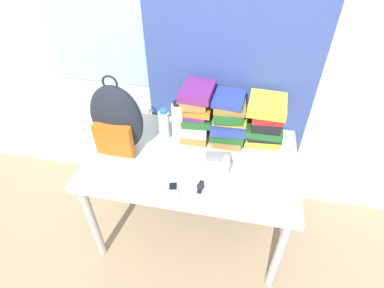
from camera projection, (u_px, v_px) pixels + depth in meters
The scene contains 14 objects.
ground_plane at pixel (181, 274), 1.97m from camera, with size 12.00×12.00×0.00m, color #9E8466.
wall_back at pixel (207, 38), 1.80m from camera, with size 6.00×0.06×2.50m.
curtain_blue at pixel (232, 44), 1.73m from camera, with size 1.06×0.04×2.50m.
desk at pixel (192, 166), 1.85m from camera, with size 1.25×0.77×0.71m.
backpack at pixel (117, 121), 1.72m from camera, with size 0.31×0.18×0.50m.
book_stack_left at pixel (196, 112), 1.87m from camera, with size 0.23×0.29×0.35m.
book_stack_center at pixel (229, 119), 1.85m from camera, with size 0.24×0.30×0.30m.
book_stack_right at pixel (264, 122), 1.81m from camera, with size 0.23×0.29×0.30m.
water_bottle at pixel (164, 125), 1.88m from camera, with size 0.07×0.07×0.21m.
sports_bottle at pixel (178, 123), 1.82m from camera, with size 0.07×0.07×0.29m.
sunscreen_bottle at pixel (225, 168), 1.62m from camera, with size 0.04×0.04×0.16m.
cell_phone at pixel (173, 187), 1.60m from camera, with size 0.08×0.12×0.02m.
sunglasses_case at pixel (218, 157), 1.77m from camera, with size 0.16×0.08×0.04m.
wristwatch at pixel (201, 186), 1.61m from camera, with size 0.04×0.09×0.01m.
Camera 1 is at (0.26, -0.91, 1.93)m, focal length 28.00 mm.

